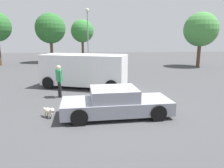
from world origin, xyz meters
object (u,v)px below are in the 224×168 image
pedestrian (59,78)px  van_white (84,70)px  light_post_mid (88,27)px  dog (49,111)px  sedan_foreground (116,103)px

pedestrian → van_white: bearing=34.3°
light_post_mid → van_white: bearing=-89.8°
dog → van_white: bearing=117.5°
dog → pedestrian: (-0.02, 3.00, 0.77)m
sedan_foreground → light_post_mid: 19.27m
light_post_mid → dog: bearing=-93.5°
van_white → light_post_mid: bearing=-70.6°
dog → light_post_mid: bearing=126.9°
van_white → pedestrian: (-1.23, -2.29, -0.11)m
pedestrian → light_post_mid: 16.16m
pedestrian → light_post_mid: light_post_mid is taller
sedan_foreground → light_post_mid: light_post_mid is taller
sedan_foreground → dog: sedan_foreground is taller
sedan_foreground → pedestrian: size_ratio=2.59×
pedestrian → light_post_mid: bearing=58.2°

